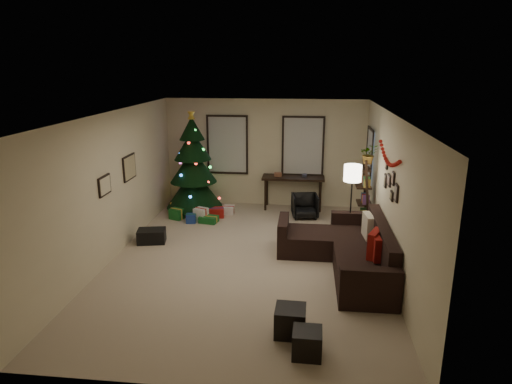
{
  "coord_description": "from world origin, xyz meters",
  "views": [
    {
      "loc": [
        1.04,
        -7.7,
        3.53
      ],
      "look_at": [
        0.1,
        0.6,
        1.15
      ],
      "focal_mm": 31.76,
      "sensor_mm": 36.0,
      "label": 1
    }
  ],
  "objects_px": {
    "desk": "(293,180)",
    "desk_chair": "(305,206)",
    "christmas_tree": "(193,170)",
    "sofa": "(348,251)",
    "bookshelf": "(365,198)"
  },
  "relations": [
    {
      "from": "christmas_tree",
      "to": "desk",
      "type": "bearing_deg",
      "value": 11.47
    },
    {
      "from": "sofa",
      "to": "christmas_tree",
      "type": "bearing_deg",
      "value": 141.33
    },
    {
      "from": "desk",
      "to": "desk_chair",
      "type": "xyz_separation_m",
      "value": [
        0.31,
        -0.65,
        -0.45
      ]
    },
    {
      "from": "bookshelf",
      "to": "desk",
      "type": "bearing_deg",
      "value": 134.57
    },
    {
      "from": "sofa",
      "to": "desk",
      "type": "relative_size",
      "value": 1.83
    },
    {
      "from": "desk",
      "to": "desk_chair",
      "type": "distance_m",
      "value": 0.85
    },
    {
      "from": "christmas_tree",
      "to": "sofa",
      "type": "bearing_deg",
      "value": -38.67
    },
    {
      "from": "desk_chair",
      "to": "bookshelf",
      "type": "distance_m",
      "value": 1.65
    },
    {
      "from": "sofa",
      "to": "desk",
      "type": "bearing_deg",
      "value": 108.44
    },
    {
      "from": "christmas_tree",
      "to": "sofa",
      "type": "relative_size",
      "value": 0.91
    },
    {
      "from": "desk_chair",
      "to": "desk",
      "type": "bearing_deg",
      "value": 107.41
    },
    {
      "from": "christmas_tree",
      "to": "sofa",
      "type": "xyz_separation_m",
      "value": [
        3.5,
        -2.8,
        -0.77
      ]
    },
    {
      "from": "sofa",
      "to": "desk_chair",
      "type": "height_order",
      "value": "sofa"
    },
    {
      "from": "sofa",
      "to": "desk_chair",
      "type": "bearing_deg",
      "value": 106.68
    },
    {
      "from": "desk",
      "to": "bookshelf",
      "type": "distance_m",
      "value": 2.23
    }
  ]
}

